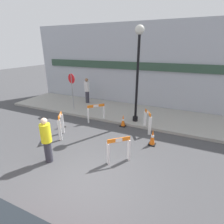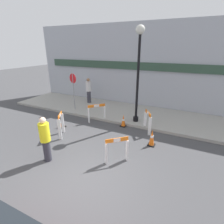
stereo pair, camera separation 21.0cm
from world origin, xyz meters
name	(u,v)px [view 1 (the left image)]	position (x,y,z in m)	size (l,w,h in m)	color
ground_plane	(87,183)	(0.00, 0.00, 0.00)	(60.00, 60.00, 0.00)	#424244
sidewalk_slab	(141,115)	(0.00, 6.22, 0.07)	(18.00, 3.43, 0.14)	#9E9B93
storefront_facade	(151,67)	(0.00, 8.01, 2.75)	(18.00, 0.22, 5.50)	#A3A8B2
streetlamp_post	(138,63)	(0.00, 5.06, 3.26)	(0.44, 0.44, 4.83)	black
stop_sign	(72,86)	(-4.22, 5.18, 1.69)	(0.59, 0.17, 2.32)	gray
barricade_0	(61,125)	(-2.70, 2.14, 0.60)	(0.49, 0.72, 1.14)	white
barricade_1	(119,149)	(0.49, 1.43, 0.54)	(0.72, 0.67, 0.99)	white
barricade_2	(147,121)	(0.83, 4.35, 0.57)	(0.55, 0.76, 1.06)	white
barricade_3	(96,112)	(-2.07, 4.35, 0.56)	(0.77, 0.82, 1.02)	white
traffic_cone_0	(152,137)	(1.36, 3.14, 0.36)	(0.30, 0.30, 0.74)	black
traffic_cone_1	(61,124)	(-3.33, 2.88, 0.24)	(0.30, 0.30, 0.50)	black
traffic_cone_2	(123,121)	(-0.47, 4.40, 0.31)	(0.30, 0.30, 0.65)	black
person_worker	(46,139)	(-1.87, 0.41, 0.93)	(0.48, 0.48, 1.74)	#33333D
person_pedestrian	(87,90)	(-4.19, 6.84, 1.10)	(0.41, 0.41, 1.79)	#33333D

